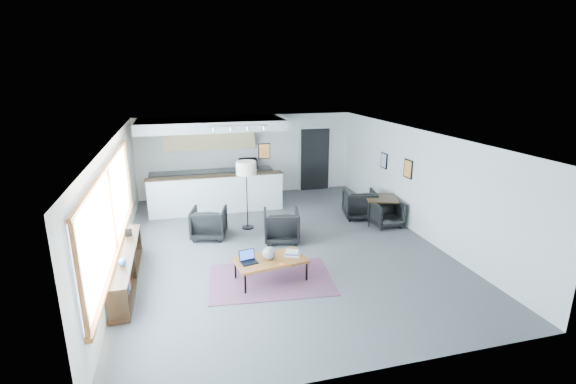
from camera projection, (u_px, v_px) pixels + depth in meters
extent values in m
cube|color=#49494B|center=(281.00, 245.00, 9.85)|extent=(7.00, 9.00, 0.01)
cube|color=white|center=(280.00, 135.00, 9.12)|extent=(7.00, 9.00, 0.01)
cube|color=silver|center=(247.00, 155.00, 13.67)|extent=(7.00, 0.01, 2.60)
cube|color=silver|center=(365.00, 288.00, 5.31)|extent=(7.00, 0.01, 2.60)
cube|color=silver|center=(116.00, 204.00, 8.62)|extent=(0.01, 9.00, 2.60)
cube|color=silver|center=(417.00, 182.00, 10.36)|extent=(0.01, 9.00, 2.60)
cube|color=#8CBFFF|center=(111.00, 209.00, 7.74)|extent=(0.02, 5.80, 1.55)
cube|color=brown|center=(117.00, 248.00, 7.97)|extent=(0.10, 5.95, 0.06)
cube|color=brown|center=(107.00, 166.00, 7.52)|extent=(0.06, 5.95, 0.06)
cube|color=brown|center=(80.00, 282.00, 5.05)|extent=(0.06, 0.06, 1.60)
cube|color=brown|center=(112.00, 208.00, 7.74)|extent=(0.06, 0.06, 1.60)
cube|color=brown|center=(128.00, 173.00, 10.43)|extent=(0.06, 0.06, 1.60)
cube|color=black|center=(125.00, 253.00, 7.93)|extent=(0.35, 3.00, 0.05)
cube|color=black|center=(128.00, 280.00, 8.09)|extent=(0.35, 3.00, 0.05)
cube|color=black|center=(118.00, 307.00, 6.67)|extent=(0.33, 0.04, 0.55)
cube|color=black|center=(127.00, 267.00, 8.01)|extent=(0.33, 0.04, 0.55)
cube|color=black|center=(133.00, 239.00, 9.36)|extent=(0.33, 0.04, 0.55)
cube|color=#3359A5|center=(120.00, 310.00, 6.85)|extent=(0.18, 0.04, 0.20)
cube|color=silver|center=(121.00, 304.00, 7.01)|extent=(0.18, 0.04, 0.22)
cube|color=maroon|center=(122.00, 299.00, 7.16)|extent=(0.18, 0.04, 0.24)
cube|color=black|center=(123.00, 295.00, 7.32)|extent=(0.18, 0.04, 0.20)
cube|color=#3359A5|center=(124.00, 289.00, 7.48)|extent=(0.18, 0.04, 0.22)
cube|color=silver|center=(125.00, 284.00, 7.63)|extent=(0.18, 0.04, 0.24)
cube|color=maroon|center=(126.00, 281.00, 7.80)|extent=(0.18, 0.04, 0.20)
cube|color=black|center=(127.00, 276.00, 7.95)|extent=(0.18, 0.04, 0.22)
cube|color=#3359A5|center=(128.00, 272.00, 8.11)|extent=(0.18, 0.03, 0.24)
cube|color=silver|center=(129.00, 269.00, 8.27)|extent=(0.18, 0.03, 0.20)
cube|color=maroon|center=(130.00, 265.00, 8.43)|extent=(0.18, 0.03, 0.22)
cube|color=black|center=(130.00, 261.00, 8.58)|extent=(0.18, 0.04, 0.24)
cube|color=black|center=(129.00, 232.00, 8.64)|extent=(0.14, 0.02, 0.18)
sphere|color=#264C99|center=(122.00, 262.00, 7.36)|extent=(0.14, 0.14, 0.14)
cube|color=white|center=(217.00, 195.00, 11.91)|extent=(3.80, 0.25, 1.10)
cube|color=black|center=(216.00, 176.00, 11.75)|extent=(3.85, 0.32, 0.04)
cube|color=white|center=(213.00, 185.00, 13.28)|extent=(3.80, 0.60, 0.90)
cube|color=#2D2D2D|center=(212.00, 171.00, 13.15)|extent=(3.82, 0.62, 0.04)
cube|color=tan|center=(210.00, 138.00, 13.00)|extent=(2.80, 0.35, 0.70)
cube|color=white|center=(211.00, 124.00, 12.21)|extent=(4.20, 1.80, 0.30)
cube|color=black|center=(264.00, 151.00, 11.93)|extent=(0.35, 0.03, 0.45)
cube|color=orange|center=(264.00, 151.00, 11.91)|extent=(0.30, 0.01, 0.40)
cube|color=black|center=(314.00, 159.00, 14.23)|extent=(1.00, 0.12, 2.10)
cube|color=white|center=(300.00, 160.00, 14.11)|extent=(0.06, 0.10, 2.10)
cube|color=white|center=(329.00, 159.00, 14.37)|extent=(0.06, 0.10, 2.10)
cube|color=white|center=(315.00, 128.00, 13.94)|extent=(1.10, 0.10, 0.06)
cube|color=silver|center=(238.00, 126.00, 11.03)|extent=(1.60, 0.04, 0.04)
cylinder|color=silver|center=(213.00, 130.00, 10.89)|extent=(0.07, 0.07, 0.09)
cylinder|color=silver|center=(231.00, 129.00, 11.00)|extent=(0.07, 0.07, 0.09)
cylinder|color=silver|center=(248.00, 128.00, 11.11)|extent=(0.07, 0.07, 0.09)
cylinder|color=silver|center=(264.00, 128.00, 11.22)|extent=(0.07, 0.07, 0.09)
cube|color=black|center=(408.00, 169.00, 10.65)|extent=(0.03, 0.38, 0.48)
cube|color=orange|center=(408.00, 169.00, 10.65)|extent=(0.00, 0.32, 0.42)
cube|color=black|center=(384.00, 161.00, 11.87)|extent=(0.03, 0.34, 0.44)
cube|color=#859FC5|center=(384.00, 161.00, 11.86)|extent=(0.00, 0.28, 0.38)
cube|color=#522C40|center=(271.00, 279.00, 8.21)|extent=(2.55, 1.87, 0.01)
cube|color=brown|center=(271.00, 260.00, 8.10)|extent=(1.45, 0.93, 0.05)
cube|color=black|center=(245.00, 284.00, 7.64)|extent=(0.04, 0.04, 0.40)
cube|color=black|center=(235.00, 270.00, 8.19)|extent=(0.04, 0.04, 0.40)
cube|color=black|center=(307.00, 271.00, 8.12)|extent=(0.04, 0.04, 0.40)
cube|color=black|center=(293.00, 259.00, 8.67)|extent=(0.04, 0.04, 0.40)
cube|color=black|center=(277.00, 269.00, 7.83)|extent=(1.28, 0.23, 0.03)
cube|color=black|center=(265.00, 256.00, 8.38)|extent=(1.28, 0.23, 0.03)
cube|color=black|center=(249.00, 262.00, 7.93)|extent=(0.35, 0.29, 0.02)
cube|color=black|center=(247.00, 255.00, 8.00)|extent=(0.32, 0.12, 0.21)
cube|color=blue|center=(247.00, 255.00, 7.99)|extent=(0.29, 0.10, 0.18)
sphere|color=gray|center=(269.00, 253.00, 8.05)|extent=(0.26, 0.26, 0.26)
cube|color=silver|center=(292.00, 254.00, 8.26)|extent=(0.38, 0.35, 0.04)
cube|color=#3359A5|center=(292.00, 253.00, 8.25)|extent=(0.34, 0.31, 0.03)
cube|color=silver|center=(292.00, 252.00, 8.23)|extent=(0.31, 0.29, 0.03)
cube|color=#E5590C|center=(282.00, 264.00, 7.87)|extent=(0.11, 0.11, 0.01)
imported|color=black|center=(209.00, 221.00, 10.19)|extent=(0.97, 0.93, 0.83)
imported|color=black|center=(281.00, 224.00, 9.98)|extent=(0.95, 0.91, 0.85)
cylinder|color=black|center=(248.00, 227.00, 10.92)|extent=(0.41, 0.41, 0.03)
cylinder|color=black|center=(247.00, 200.00, 10.70)|extent=(0.03, 0.03, 1.50)
cylinder|color=beige|center=(246.00, 168.00, 10.47)|extent=(0.67, 0.67, 0.33)
cube|color=black|center=(382.00, 198.00, 11.16)|extent=(1.02, 1.02, 0.04)
cylinder|color=black|center=(370.00, 215.00, 10.91)|extent=(0.05, 0.05, 0.66)
cylinder|color=black|center=(365.00, 206.00, 11.62)|extent=(0.05, 0.05, 0.66)
cylinder|color=black|center=(398.00, 215.00, 10.90)|extent=(0.05, 0.05, 0.66)
cylinder|color=black|center=(391.00, 206.00, 11.61)|extent=(0.05, 0.05, 0.66)
imported|color=black|center=(387.00, 215.00, 10.96)|extent=(0.63, 0.60, 0.64)
imported|color=black|center=(359.00, 205.00, 11.61)|extent=(0.84, 0.81, 0.74)
imported|color=black|center=(248.00, 163.00, 13.38)|extent=(0.57, 0.31, 0.38)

